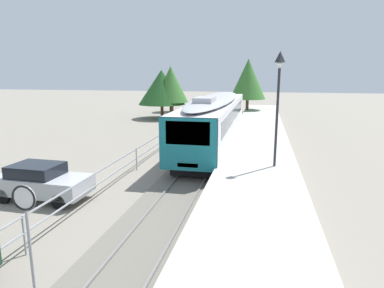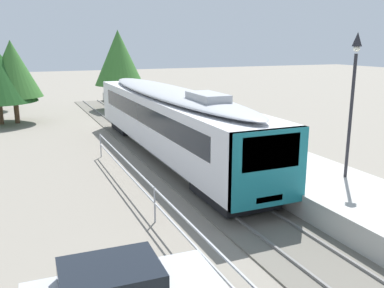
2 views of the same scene
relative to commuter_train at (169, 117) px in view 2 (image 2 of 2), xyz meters
name	(u,v)px [view 2 (image 2 of 2)]	position (x,y,z in m)	size (l,w,h in m)	color
ground_plane	(154,210)	(-3.00, -6.49, -2.14)	(160.00, 160.00, 0.00)	gray
track_rails	(228,197)	(0.00, -6.49, -2.11)	(3.20, 60.00, 0.14)	#6B665B
commuter_train	(169,117)	(0.00, 0.00, 0.00)	(2.82, 18.81, 3.74)	silver
station_platform	(297,177)	(3.25, -6.49, -1.69)	(3.90, 60.00, 0.90)	#B7B5AD
platform_lamp_mid_platform	(354,79)	(4.06, -8.32, 2.48)	(0.34, 0.34, 5.35)	#232328
tree_distant_left	(119,58)	(1.56, 16.98, 2.44)	(4.28, 4.28, 6.98)	brown
tree_distant_centre	(12,69)	(-7.13, 13.63, 1.87)	(4.03, 4.03, 6.08)	brown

